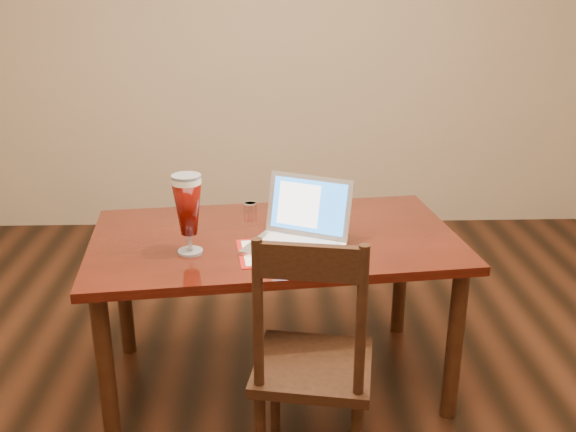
{
  "coord_description": "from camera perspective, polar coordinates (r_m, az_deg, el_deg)",
  "views": [
    {
      "loc": [
        -0.11,
        -2.01,
        1.73
      ],
      "look_at": [
        -0.02,
        0.42,
        0.82
      ],
      "focal_mm": 40.0,
      "sensor_mm": 36.0,
      "label": 1
    }
  ],
  "objects": [
    {
      "name": "dining_table",
      "position": [
        2.71,
        -1.43,
        -3.21
      ],
      "size": [
        1.61,
        1.02,
        1.03
      ],
      "rotation": [
        0.0,
        0.0,
        0.11
      ],
      "color": "#451009",
      "rests_on": "ground"
    },
    {
      "name": "dining_chair",
      "position": [
        2.31,
        2.17,
        -12.98
      ],
      "size": [
        0.48,
        0.46,
        0.97
      ],
      "rotation": [
        0.0,
        0.0,
        -0.18
      ],
      "color": "#32190E",
      "rests_on": "ground"
    }
  ]
}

